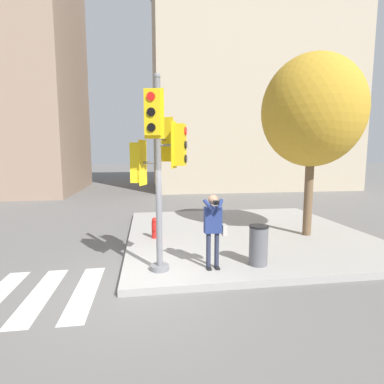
{
  "coord_description": "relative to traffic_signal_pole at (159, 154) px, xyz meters",
  "views": [
    {
      "loc": [
        0.13,
        -6.32,
        2.86
      ],
      "look_at": [
        1.14,
        0.39,
        1.99
      ],
      "focal_mm": 28.0,
      "sensor_mm": 36.0,
      "label": 1
    }
  ],
  "objects": [
    {
      "name": "ground_plane",
      "position": [
        -0.4,
        -0.42,
        -2.86
      ],
      "size": [
        160.0,
        160.0,
        0.0
      ],
      "primitive_type": "plane",
      "color": "slate"
    },
    {
      "name": "sidewalk_corner",
      "position": [
        3.1,
        3.08,
        -2.78
      ],
      "size": [
        8.0,
        8.0,
        0.16
      ],
      "color": "#9E9B96",
      "rests_on": "ground_plane"
    },
    {
      "name": "traffic_signal_pole",
      "position": [
        0.0,
        0.0,
        0.0
      ],
      "size": [
        1.27,
        1.26,
        4.43
      ],
      "color": "slate",
      "rests_on": "sidewalk_corner"
    },
    {
      "name": "person_photographer",
      "position": [
        1.24,
        -0.06,
        -1.63
      ],
      "size": [
        0.58,
        0.54,
        1.76
      ],
      "color": "black",
      "rests_on": "sidewalk_corner"
    },
    {
      "name": "street_tree",
      "position": [
        4.99,
        2.36,
        1.35
      ],
      "size": [
        3.21,
        3.21,
        5.82
      ],
      "color": "brown",
      "rests_on": "sidewalk_corner"
    },
    {
      "name": "fire_hydrant",
      "position": [
        -0.06,
        2.72,
        -2.36
      ],
      "size": [
        0.2,
        0.26,
        0.68
      ],
      "color": "red",
      "rests_on": "sidewalk_corner"
    },
    {
      "name": "trash_bin",
      "position": [
        2.38,
        -0.01,
        -2.2
      ],
      "size": [
        0.47,
        0.47,
        0.98
      ],
      "color": "#5B5B60",
      "rests_on": "sidewalk_corner"
    },
    {
      "name": "building_left",
      "position": [
        -10.56,
        17.74,
        6.94
      ],
      "size": [
        10.38,
        10.4,
        19.58
      ],
      "color": "gray",
      "rests_on": "ground_plane"
    },
    {
      "name": "building_right",
      "position": [
        8.5,
        19.42,
        6.36
      ],
      "size": [
        16.27,
        10.6,
        18.42
      ],
      "color": "tan",
      "rests_on": "ground_plane"
    }
  ]
}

